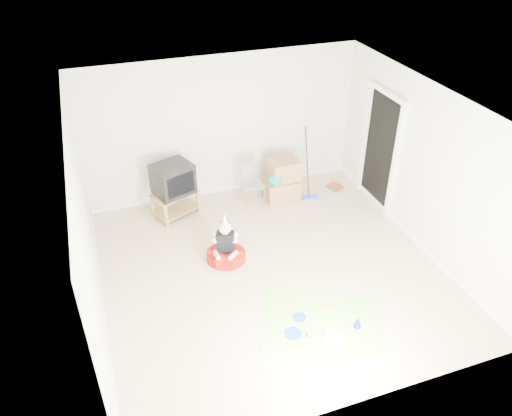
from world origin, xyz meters
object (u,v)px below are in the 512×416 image
object	(u,v)px
crt_tv	(173,179)
cardboard_boxes	(282,181)
folding_chair	(253,185)
birthday_cake	(334,340)
tv_stand	(175,202)
seated_woman	(226,251)

from	to	relation	value
crt_tv	cardboard_boxes	world-z (taller)	crt_tv
folding_chair	birthday_cake	distance (m)	3.48
folding_chair	crt_tv	bearing A→B (deg)	176.12
folding_chair	birthday_cake	world-z (taller)	folding_chair
folding_chair	cardboard_boxes	distance (m)	0.56
cardboard_boxes	crt_tv	bearing A→B (deg)	177.07
tv_stand	cardboard_boxes	size ratio (longest dim) A/B	1.10
crt_tv	seated_woman	size ratio (longest dim) A/B	0.72
tv_stand	seated_woman	xyz separation A→B (m)	(0.48, -1.52, -0.08)
folding_chair	seated_woman	bearing A→B (deg)	-123.15
seated_woman	birthday_cake	size ratio (longest dim) A/B	2.59
tv_stand	birthday_cake	xyz separation A→B (m)	(1.33, -3.56, -0.24)
folding_chair	cardboard_boxes	world-z (taller)	folding_chair
crt_tv	tv_stand	bearing A→B (deg)	-83.69
seated_woman	cardboard_boxes	bearing A→B (deg)	43.53
seated_woman	birthday_cake	xyz separation A→B (m)	(0.85, -2.04, -0.15)
tv_stand	cardboard_boxes	bearing A→B (deg)	-2.93
tv_stand	cardboard_boxes	xyz separation A→B (m)	(1.97, -0.10, 0.10)
seated_woman	birthday_cake	distance (m)	2.21
tv_stand	seated_woman	world-z (taller)	seated_woman
cardboard_boxes	birthday_cake	size ratio (longest dim) A/B	2.33
crt_tv	birthday_cake	distance (m)	3.86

